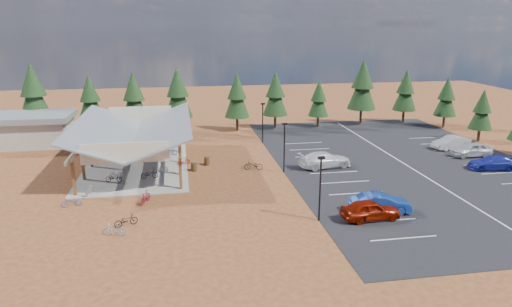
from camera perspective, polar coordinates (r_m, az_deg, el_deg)
name	(u,v)px	position (r m, az deg, el deg)	size (l,w,h in m)	color
ground	(238,182)	(43.95, -2.29, -3.52)	(140.00, 140.00, 0.00)	#602D19
asphalt_lot	(403,163)	(52.16, 17.85, -1.12)	(27.00, 44.00, 0.04)	black
concrete_pad	(137,165)	(50.51, -14.66, -1.38)	(10.60, 18.60, 0.10)	gray
bike_pavilion	(134,130)	(49.55, -14.97, 2.80)	(11.65, 19.40, 4.97)	#583219
outbuilding	(27,129)	(63.31, -26.71, 2.74)	(11.00, 7.00, 3.90)	#ADA593
lamp_post_0	(320,184)	(34.75, 8.03, -3.82)	(0.50, 0.25, 5.14)	black
lamp_post_1	(284,144)	(45.81, 3.56, 1.17)	(0.50, 0.25, 5.14)	black
lamp_post_2	(263,120)	(57.25, 0.84, 4.19)	(0.50, 0.25, 5.14)	black
trash_bin_0	(194,167)	(47.26, -7.76, -1.67)	(0.60, 0.60, 0.90)	#433018
trash_bin_1	(207,161)	(49.09, -6.15, -0.95)	(0.60, 0.60, 0.90)	#433018
pine_0	(33,92)	(66.96, -26.08, 6.92)	(4.21, 4.21, 9.81)	#382314
pine_1	(90,98)	(65.82, -20.04, 6.51)	(3.47, 3.47, 8.09)	#382314
pine_2	(134,97)	(63.27, -15.03, 6.86)	(3.68, 3.68, 8.58)	#382314
pine_3	(178,93)	(63.44, -9.76, 7.47)	(3.89, 3.89, 9.07)	#382314
pine_4	(237,96)	(63.93, -2.40, 7.23)	(3.49, 3.49, 8.14)	#382314
pine_5	(275,94)	(65.24, 2.44, 7.47)	(3.55, 3.55, 8.26)	#382314
pine_6	(319,99)	(66.90, 7.83, 6.82)	(2.96, 2.96, 6.88)	#382314
pine_7	(363,85)	(69.65, 13.18, 8.38)	(4.19, 4.19, 9.77)	#382314
pine_8	(406,90)	(72.77, 18.19, 7.50)	(3.48, 3.48, 8.10)	#382314
pine_12	(482,110)	(64.75, 26.42, 4.93)	(2.90, 2.90, 6.75)	#382314
pine_13	(446,97)	(71.27, 22.71, 6.54)	(3.17, 3.17, 7.38)	#382314
bike_0	(114,178)	(45.40, -17.36, -2.92)	(0.55, 1.59, 0.84)	black
bike_1	(117,173)	(46.51, -17.03, -2.40)	(0.43, 1.51, 0.91)	#9FA2A8
bike_2	(126,157)	(51.84, -15.95, -0.42)	(0.64, 1.83, 0.96)	navy
bike_3	(124,145)	(56.83, -16.21, 1.05)	(0.52, 1.83, 1.10)	maroon
bike_4	(149,174)	(45.54, -13.18, -2.52)	(0.58, 1.66, 0.87)	black
bike_5	(159,168)	(46.91, -11.99, -1.79)	(0.49, 1.74, 1.05)	gray
bike_6	(169,151)	(53.12, -10.81, 0.31)	(0.64, 1.84, 0.97)	navy
bike_7	(153,144)	(56.46, -12.70, 1.16)	(0.48, 1.70, 1.02)	maroon
bike_9	(89,192)	(42.60, -20.18, -4.49)	(0.45, 1.59, 0.95)	gray
bike_10	(71,202)	(40.86, -22.07, -5.63)	(0.56, 1.61, 0.85)	navy
bike_11	(145,197)	(39.76, -13.65, -5.30)	(0.50, 1.77, 1.06)	maroon
bike_12	(126,220)	(35.76, -15.95, -8.03)	(0.63, 1.81, 0.95)	black
bike_13	(114,229)	(34.51, -17.31, -9.03)	(0.46, 1.62, 0.97)	#9DA0A5
bike_15	(184,161)	(49.34, -9.04, -0.96)	(0.43, 1.53, 0.92)	#8F0C08
bike_16	(253,165)	(47.26, -0.33, -1.47)	(0.65, 1.87, 0.98)	black
car_0	(370,210)	(36.46, 14.12, -6.83)	(1.84, 4.57, 1.56)	#7B1302
car_1	(380,203)	(37.88, 15.29, -6.02)	(1.67, 4.79, 1.58)	navy
car_3	(325,160)	(48.43, 8.62, -0.78)	(2.28, 5.60, 1.63)	silver
car_7	(493,163)	(53.21, 27.46, -1.02)	(2.00, 4.91, 1.43)	navy
car_8	(471,149)	(57.30, 25.29, 0.46)	(1.91, 4.75, 1.62)	#B2B4BA
car_9	(451,142)	(59.79, 23.20, 1.27)	(1.65, 4.74, 1.56)	#B3B3B3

